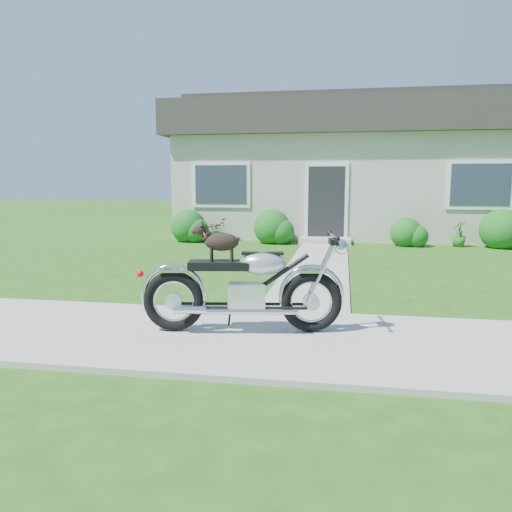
{
  "coord_description": "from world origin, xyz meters",
  "views": [
    {
      "loc": [
        -1.02,
        -5.05,
        1.65
      ],
      "look_at": [
        -2.08,
        1.0,
        0.75
      ],
      "focal_mm": 35.0,
      "sensor_mm": 36.0,
      "label": 1
    }
  ],
  "objects_px": {
    "potted_plant_left": "(217,230)",
    "potted_plant_right": "(459,234)",
    "motorcycle_with_dog": "(246,285)",
    "house": "(376,167)"
  },
  "relations": [
    {
      "from": "potted_plant_left",
      "to": "motorcycle_with_dog",
      "type": "bearing_deg",
      "value": -73.49
    },
    {
      "from": "potted_plant_right",
      "to": "motorcycle_with_dog",
      "type": "relative_size",
      "value": 0.31
    },
    {
      "from": "house",
      "to": "potted_plant_right",
      "type": "height_order",
      "value": "house"
    },
    {
      "from": "motorcycle_with_dog",
      "to": "potted_plant_left",
      "type": "bearing_deg",
      "value": 97.8
    },
    {
      "from": "potted_plant_right",
      "to": "potted_plant_left",
      "type": "bearing_deg",
      "value": 180.0
    },
    {
      "from": "house",
      "to": "potted_plant_left",
      "type": "xyz_separation_m",
      "value": [
        -4.53,
        -3.44,
        -1.82
      ]
    },
    {
      "from": "potted_plant_right",
      "to": "house",
      "type": "bearing_deg",
      "value": 119.55
    },
    {
      "from": "potted_plant_left",
      "to": "potted_plant_right",
      "type": "relative_size",
      "value": 0.98
    },
    {
      "from": "house",
      "to": "potted_plant_left",
      "type": "distance_m",
      "value": 5.98
    },
    {
      "from": "house",
      "to": "motorcycle_with_dog",
      "type": "bearing_deg",
      "value": -99.77
    }
  ]
}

